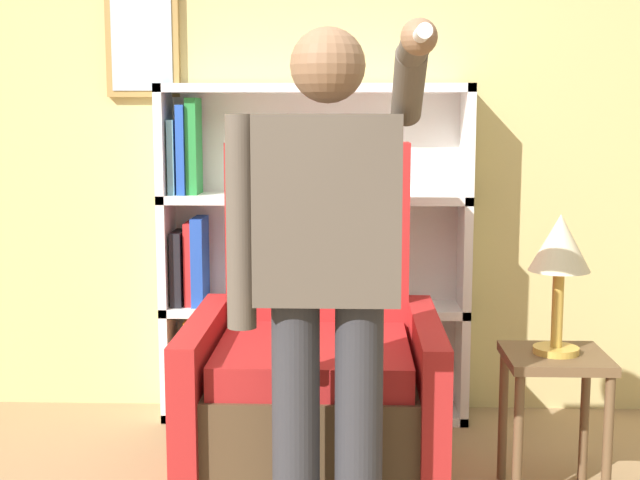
{
  "coord_description": "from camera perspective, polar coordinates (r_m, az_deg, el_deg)",
  "views": [
    {
      "loc": [
        0.37,
        -2.28,
        1.45
      ],
      "look_at": [
        0.27,
        0.7,
        1.02
      ],
      "focal_mm": 50.0,
      "sensor_mm": 36.0,
      "label": 1
    }
  ],
  "objects": [
    {
      "name": "wall_back",
      "position": [
        4.33,
        -2.96,
        7.5
      ],
      "size": [
        8.0,
        0.11,
        2.8
      ],
      "color": "tan",
      "rests_on": "ground_plane"
    },
    {
      "name": "bookcase",
      "position": [
        4.22,
        -1.85,
        -0.96
      ],
      "size": [
        1.44,
        0.28,
        1.58
      ],
      "color": "white",
      "rests_on": "ground_plane"
    },
    {
      "name": "armchair",
      "position": [
        3.53,
        -0.33,
        -9.1
      ],
      "size": [
        0.95,
        0.91,
        1.33
      ],
      "color": "#4C3823",
      "rests_on": "ground_plane"
    },
    {
      "name": "person_standing",
      "position": [
        2.7,
        0.43,
        -1.87
      ],
      "size": [
        0.59,
        0.78,
        1.7
      ],
      "color": "#2D2D33",
      "rests_on": "ground_plane"
    },
    {
      "name": "side_table",
      "position": [
        3.49,
        14.78,
        -8.86
      ],
      "size": [
        0.38,
        0.38,
        0.56
      ],
      "color": "brown",
      "rests_on": "ground_plane"
    },
    {
      "name": "table_lamp",
      "position": [
        3.38,
        15.09,
        -0.75
      ],
      "size": [
        0.23,
        0.23,
        0.52
      ],
      "color": "gold",
      "rests_on": "side_table"
    }
  ]
}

